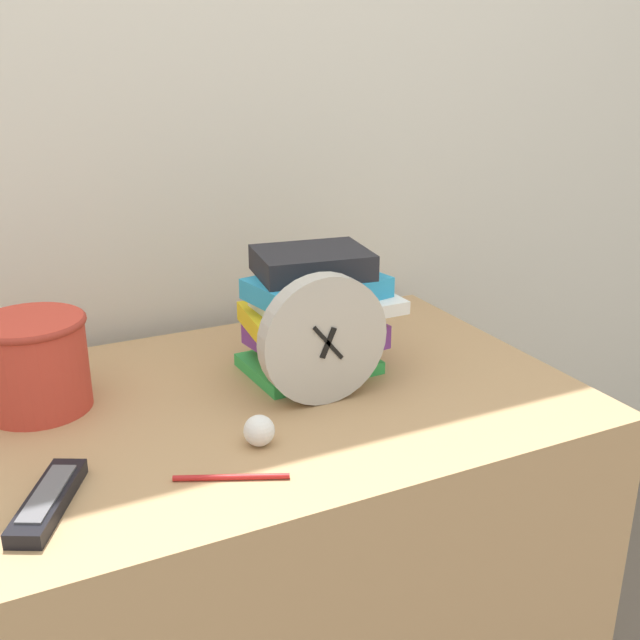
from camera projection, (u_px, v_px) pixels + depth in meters
wall_back at (127, 95)px, 1.37m from camera, size 6.00×0.04×2.40m
desk at (220, 597)px, 1.31m from camera, size 1.19×0.67×0.75m
desk_clock at (324, 340)px, 1.17m from camera, size 0.21×0.04×0.21m
book_stack at (315, 313)px, 1.28m from camera, size 0.25×0.21×0.21m
basket at (34, 361)px, 1.15m from camera, size 0.17×0.17×0.15m
tv_remote at (48, 500)px, 0.92m from camera, size 0.12×0.17×0.02m
crumpled_paper_ball at (259, 431)px, 1.06m from camera, size 0.05×0.05×0.05m
pen at (231, 477)px, 0.98m from camera, size 0.14×0.07×0.01m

